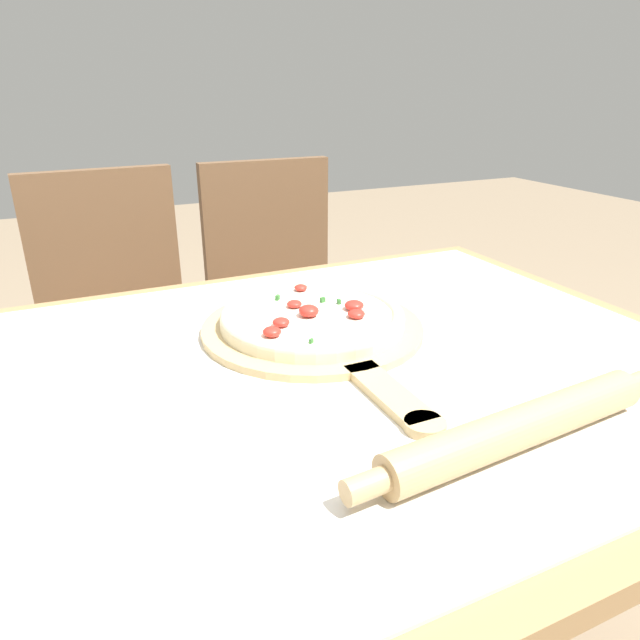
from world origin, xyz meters
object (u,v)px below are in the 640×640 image
object	(u,v)px
pizza_peel	(317,331)
chair_left	(120,321)
chair_right	(279,296)
pizza	(312,316)
rolling_pin	(519,428)

from	to	relation	value
pizza_peel	chair_left	xyz separation A→B (m)	(-0.24, 0.72, -0.21)
chair_right	pizza_peel	bearing A→B (deg)	-105.65
pizza_peel	pizza	xyz separation A→B (m)	(-0.00, 0.02, 0.02)
pizza_peel	pizza	bearing A→B (deg)	90.11
pizza	chair_left	size ratio (longest dim) A/B	0.33
pizza_peel	rolling_pin	distance (m)	0.37
pizza	chair_left	world-z (taller)	chair_left
rolling_pin	chair_right	distance (m)	1.12
pizza	rolling_pin	world-z (taller)	pizza
pizza	chair_right	size ratio (longest dim) A/B	0.33
rolling_pin	chair_left	size ratio (longest dim) A/B	0.50
chair_left	chair_right	world-z (taller)	same
rolling_pin	chair_right	xyz separation A→B (m)	(0.13, 1.09, -0.23)
chair_left	chair_right	xyz separation A→B (m)	(0.45, 0.00, 0.00)
pizza	pizza_peel	bearing A→B (deg)	-89.89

